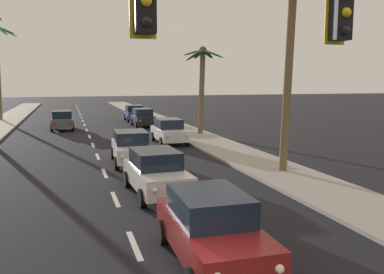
% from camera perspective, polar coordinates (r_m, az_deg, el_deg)
% --- Properties ---
extents(sidewalk_right, '(3.20, 110.00, 0.14)m').
position_cam_1_polar(sidewalk_right, '(28.20, 2.44, -0.68)').
color(sidewalk_right, '#9E998E').
rests_on(sidewalk_right, ground).
extents(lane_markings, '(4.28, 89.42, 0.01)m').
position_cam_1_polar(lane_markings, '(26.94, -12.64, -1.41)').
color(lane_markings, silver).
rests_on(lane_markings, ground).
extents(traffic_signal_mast, '(11.00, 0.41, 6.81)m').
position_cam_1_polar(traffic_signal_mast, '(7.89, 20.29, 11.77)').
color(traffic_signal_mast, '#2D2D33').
rests_on(traffic_signal_mast, ground).
extents(sedan_lead_at_stop_bar, '(2.01, 4.47, 1.68)m').
position_cam_1_polar(sedan_lead_at_stop_bar, '(9.80, 2.66, -12.52)').
color(sedan_lead_at_stop_bar, maroon).
rests_on(sedan_lead_at_stop_bar, ground).
extents(sedan_third_in_queue, '(2.08, 4.50, 1.68)m').
position_cam_1_polar(sedan_third_in_queue, '(15.46, -5.07, -4.91)').
color(sedan_third_in_queue, silver).
rests_on(sedan_third_in_queue, ground).
extents(sedan_fifth_in_queue, '(2.10, 4.51, 1.68)m').
position_cam_1_polar(sedan_fifth_in_queue, '(21.37, -8.54, -1.40)').
color(sedan_fifth_in_queue, silver).
rests_on(sedan_fifth_in_queue, ground).
extents(sedan_oncoming_far, '(1.97, 4.46, 1.68)m').
position_cam_1_polar(sedan_oncoming_far, '(37.47, -17.76, 2.29)').
color(sedan_oncoming_far, '#4C515B').
rests_on(sedan_oncoming_far, ground).
extents(sedan_parked_nearest_kerb, '(1.95, 4.45, 1.68)m').
position_cam_1_polar(sedan_parked_nearest_kerb, '(38.58, -6.90, 2.76)').
color(sedan_parked_nearest_kerb, black).
rests_on(sedan_parked_nearest_kerb, ground).
extents(sedan_parked_mid_kerb, '(1.97, 4.46, 1.68)m').
position_cam_1_polar(sedan_parked_mid_kerb, '(28.00, -3.25, 0.87)').
color(sedan_parked_mid_kerb, silver).
rests_on(sedan_parked_mid_kerb, ground).
extents(sedan_parked_far_kerb, '(2.03, 4.48, 1.68)m').
position_cam_1_polar(sedan_parked_far_kerb, '(44.00, -8.11, 3.36)').
color(sedan_parked_far_kerb, navy).
rests_on(sedan_parked_far_kerb, ground).
extents(palm_right_second, '(4.51, 4.58, 9.66)m').
position_cam_1_polar(palm_right_second, '(19.34, 13.85, 15.74)').
color(palm_right_second, brown).
rests_on(palm_right_second, ground).
extents(palm_right_third, '(3.35, 3.37, 6.94)m').
position_cam_1_polar(palm_right_third, '(32.16, 1.47, 8.79)').
color(palm_right_third, brown).
rests_on(palm_right_third, ground).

